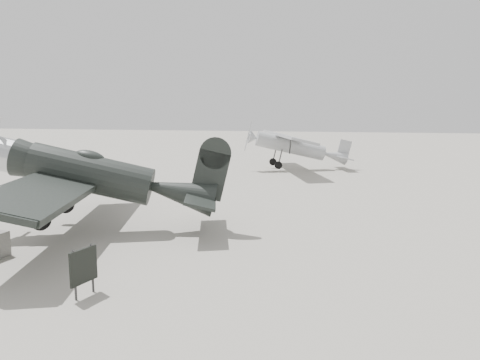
# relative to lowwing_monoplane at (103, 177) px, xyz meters

# --- Properties ---
(ground) EXTENTS (160.00, 160.00, 0.00)m
(ground) POSITION_rel_lowwing_monoplane_xyz_m (2.66, 2.49, -2.11)
(ground) COLOR gray
(ground) RESTS_ON ground
(lowwing_monoplane) EXTENTS (8.97, 12.36, 3.99)m
(lowwing_monoplane) POSITION_rel_lowwing_monoplane_xyz_m (0.00, 0.00, 0.00)
(lowwing_monoplane) COLOR black
(lowwing_monoplane) RESTS_ON ground
(highwing_monoplane) EXTENTS (8.20, 11.36, 3.24)m
(highwing_monoplane) POSITION_rel_lowwing_monoplane_xyz_m (5.19, 20.10, -0.08)
(highwing_monoplane) COLOR #949699
(highwing_monoplane) RESTS_ON ground
(sign_board) EXTENTS (0.27, 0.87, 1.27)m
(sign_board) POSITION_rel_lowwing_monoplane_xyz_m (2.58, -5.83, -1.35)
(sign_board) COLOR #333333
(sign_board) RESTS_ON ground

